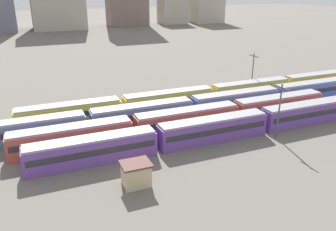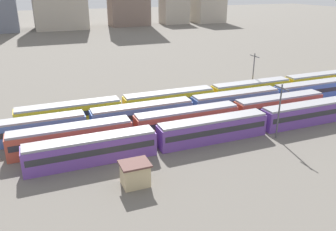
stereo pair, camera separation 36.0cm
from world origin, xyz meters
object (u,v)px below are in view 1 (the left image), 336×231
at_px(train_track_3, 250,90).
at_px(signal_hut, 136,174).
at_px(catenary_pole_0, 279,108).
at_px(catenary_pole_1, 253,71).
at_px(train_track_2, 191,107).
at_px(train_track_1, 187,119).
at_px(train_track_0, 263,120).

relative_size(train_track_3, signal_hut, 26.00).
xyz_separation_m(train_track_3, signal_hut, (-32.96, -23.41, -0.35)).
height_order(catenary_pole_0, catenary_pole_1, catenary_pole_1).
bearing_deg(train_track_2, train_track_3, 17.42).
bearing_deg(train_track_1, train_track_2, 57.26).
distance_m(train_track_1, catenary_pole_0, 14.82).
bearing_deg(signal_hut, catenary_pole_1, 36.66).
bearing_deg(catenary_pole_0, train_track_2, 122.39).
bearing_deg(catenary_pole_1, train_track_3, -128.71).
distance_m(train_track_0, signal_hut, 25.73).
distance_m(train_track_0, train_track_3, 17.74).
relative_size(train_track_0, signal_hut, 20.75).
distance_m(catenary_pole_0, signal_hut, 25.62).
bearing_deg(signal_hut, train_track_3, 35.38).
bearing_deg(train_track_3, catenary_pole_0, -113.22).
distance_m(train_track_2, catenary_pole_0, 16.27).
relative_size(train_track_0, train_track_2, 1.00).
height_order(train_track_0, train_track_3, same).
height_order(train_track_0, train_track_2, same).
distance_m(train_track_0, train_track_1, 12.59).
relative_size(train_track_0, train_track_1, 1.34).
bearing_deg(train_track_3, train_track_1, -152.43).
relative_size(train_track_1, signal_hut, 15.50).
height_order(train_track_1, catenary_pole_1, catenary_pole_1).
height_order(train_track_0, catenary_pole_1, catenary_pole_1).
bearing_deg(train_track_2, catenary_pole_1, 23.04).
relative_size(train_track_1, catenary_pole_1, 6.16).
bearing_deg(signal_hut, train_track_0, 17.66).
xyz_separation_m(catenary_pole_0, signal_hut, (-24.94, -4.72, -3.45)).
height_order(train_track_2, signal_hut, train_track_2).
bearing_deg(catenary_pole_0, train_track_0, 97.92).
relative_size(train_track_2, signal_hut, 20.75).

